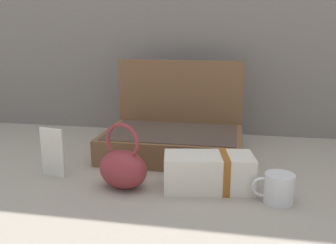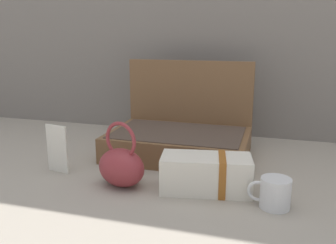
{
  "view_description": "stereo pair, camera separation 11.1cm",
  "coord_description": "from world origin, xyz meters",
  "px_view_note": "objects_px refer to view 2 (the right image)",
  "views": [
    {
      "loc": [
        0.17,
        -1.08,
        0.45
      ],
      "look_at": [
        -0.02,
        -0.02,
        0.19
      ],
      "focal_mm": 38.68,
      "sensor_mm": 36.0,
      "label": 1
    },
    {
      "loc": [
        0.28,
        -1.05,
        0.45
      ],
      "look_at": [
        -0.02,
        -0.02,
        0.19
      ],
      "focal_mm": 38.68,
      "sensor_mm": 36.0,
      "label": 2
    }
  ],
  "objects_px": {
    "open_suitcase": "(181,135)",
    "coffee_mug": "(274,193)",
    "cream_toiletry_bag": "(207,174)",
    "info_card_left": "(57,149)",
    "teal_pouch_handbag": "(121,166)"
  },
  "relations": [
    {
      "from": "cream_toiletry_bag",
      "to": "info_card_left",
      "type": "height_order",
      "value": "info_card_left"
    },
    {
      "from": "open_suitcase",
      "to": "coffee_mug",
      "type": "distance_m",
      "value": 0.5
    },
    {
      "from": "cream_toiletry_bag",
      "to": "open_suitcase",
      "type": "bearing_deg",
      "value": 117.48
    },
    {
      "from": "open_suitcase",
      "to": "coffee_mug",
      "type": "height_order",
      "value": "open_suitcase"
    },
    {
      "from": "teal_pouch_handbag",
      "to": "coffee_mug",
      "type": "height_order",
      "value": "teal_pouch_handbag"
    },
    {
      "from": "coffee_mug",
      "to": "teal_pouch_handbag",
      "type": "bearing_deg",
      "value": 177.99
    },
    {
      "from": "info_card_left",
      "to": "cream_toiletry_bag",
      "type": "bearing_deg",
      "value": 9.75
    },
    {
      "from": "cream_toiletry_bag",
      "to": "coffee_mug",
      "type": "xyz_separation_m",
      "value": [
        0.19,
        -0.05,
        -0.01
      ]
    },
    {
      "from": "open_suitcase",
      "to": "cream_toiletry_bag",
      "type": "height_order",
      "value": "open_suitcase"
    },
    {
      "from": "coffee_mug",
      "to": "info_card_left",
      "type": "distance_m",
      "value": 0.7
    },
    {
      "from": "teal_pouch_handbag",
      "to": "info_card_left",
      "type": "relative_size",
      "value": 1.25
    },
    {
      "from": "cream_toiletry_bag",
      "to": "coffee_mug",
      "type": "distance_m",
      "value": 0.2
    },
    {
      "from": "info_card_left",
      "to": "coffee_mug",
      "type": "bearing_deg",
      "value": 5.56
    },
    {
      "from": "teal_pouch_handbag",
      "to": "cream_toiletry_bag",
      "type": "relative_size",
      "value": 0.73
    },
    {
      "from": "open_suitcase",
      "to": "cream_toiletry_bag",
      "type": "xyz_separation_m",
      "value": [
        0.16,
        -0.31,
        -0.02
      ]
    }
  ]
}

